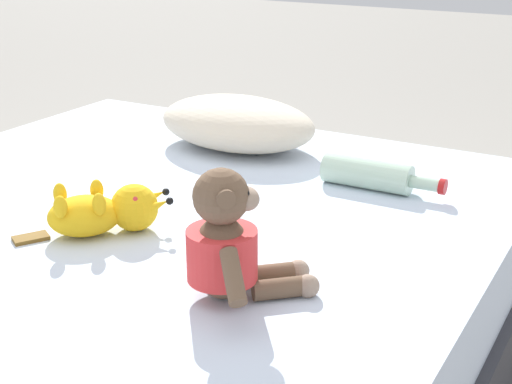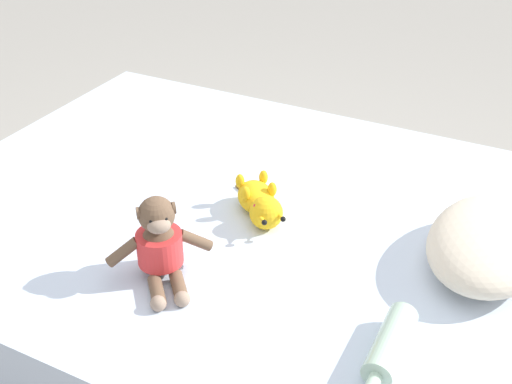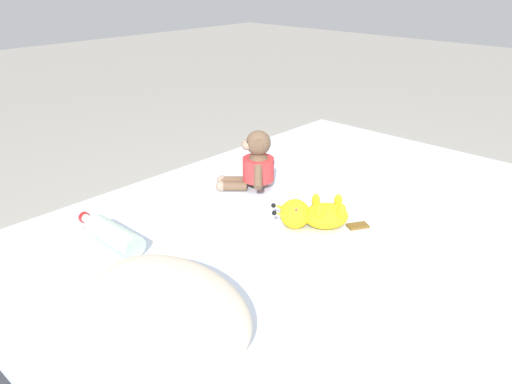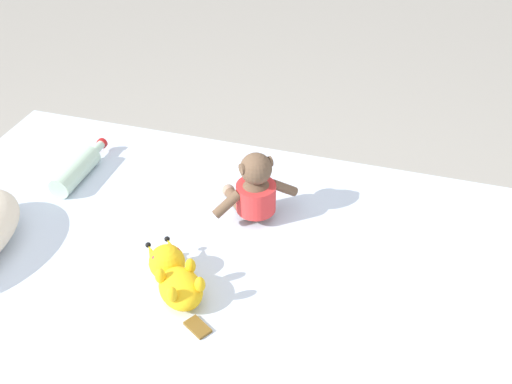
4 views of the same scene
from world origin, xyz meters
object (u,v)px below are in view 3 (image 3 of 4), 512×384
at_px(pillow, 169,307).
at_px(glass_bottle, 114,235).
at_px(plush_monkey, 255,165).
at_px(bed, 324,280).
at_px(plush_yellow_creature, 313,214).

relative_size(pillow, glass_bottle, 1.66).
bearing_deg(glass_bottle, pillow, 163.24).
relative_size(plush_monkey, glass_bottle, 0.85).
distance_m(bed, plush_monkey, 0.51).
bearing_deg(pillow, plush_monkey, -60.31).
relative_size(pillow, plush_monkey, 1.94).
xyz_separation_m(pillow, glass_bottle, (0.46, -0.14, -0.04)).
relative_size(pillow, plush_yellow_creature, 1.83).
xyz_separation_m(bed, pillow, (-0.06, 0.73, 0.31)).
height_order(pillow, glass_bottle, pillow).
height_order(pillow, plush_yellow_creature, pillow).
height_order(bed, pillow, pillow).
distance_m(bed, glass_bottle, 0.76).
relative_size(plush_monkey, plush_yellow_creature, 0.94).
relative_size(bed, glass_bottle, 6.90).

